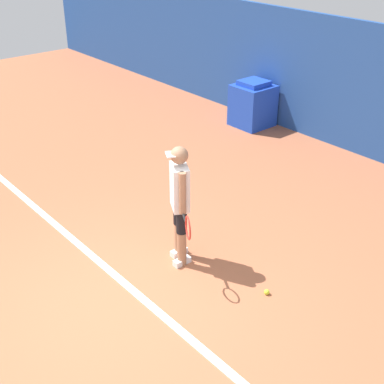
# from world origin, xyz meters

# --- Properties ---
(ground_plane) EXTENTS (24.00, 24.00, 0.00)m
(ground_plane) POSITION_xyz_m (0.00, 0.00, 0.00)
(ground_plane) COLOR #B76642
(court_baseline) EXTENTS (21.60, 0.10, 0.01)m
(court_baseline) POSITION_xyz_m (0.00, 0.33, 0.01)
(court_baseline) COLOR white
(court_baseline) RESTS_ON ground_plane
(tennis_player) EXTENTS (0.83, 0.52, 1.62)m
(tennis_player) POSITION_xyz_m (-0.26, 1.19, 0.90)
(tennis_player) COLOR #A37556
(tennis_player) RESTS_ON ground_plane
(tennis_ball) EXTENTS (0.07, 0.07, 0.07)m
(tennis_ball) POSITION_xyz_m (0.97, 1.53, 0.03)
(tennis_ball) COLOR #D1E533
(tennis_ball) RESTS_ON ground_plane
(covered_chair) EXTENTS (0.75, 0.76, 0.97)m
(covered_chair) POSITION_xyz_m (-3.13, 5.49, 0.46)
(covered_chair) COLOR blue
(covered_chair) RESTS_ON ground_plane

